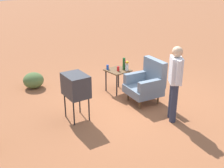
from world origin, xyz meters
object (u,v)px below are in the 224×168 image
Objects in this scene: armchair at (147,83)px; side_table at (118,73)px; tv_on_stand at (76,86)px; bottle_wine_green at (124,64)px; person_standing at (175,79)px; soda_can_red at (118,69)px; soda_can_blue at (108,67)px; flower_vase at (127,65)px.

side_table is (-0.93, -0.14, 0.03)m from armchair.
tv_on_stand reaches higher than bottle_wine_green.
person_standing is at bearing 49.24° from tv_on_stand.
side_table is 0.18m from soda_can_red.
soda_can_blue is (-0.20, -0.19, 0.15)m from side_table.
tv_on_stand is 2.08m from person_standing.
flower_vase is at bearing 60.32° from soda_can_red.
soda_can_blue is (-1.13, -0.33, 0.18)m from armchair.
soda_can_blue is at bearing -177.78° from person_standing.
flower_vase is at bearing 179.70° from armchair.
tv_on_stand is at bearing -72.80° from soda_can_red.
person_standing is 1.88m from soda_can_red.
armchair is 0.79m from flower_vase.
bottle_wine_green is at bearing 86.25° from soda_can_red.
armchair is at bearing 79.13° from tv_on_stand.
soda_can_red is at bearing -34.65° from side_table.
person_standing is (1.93, -0.10, 0.41)m from side_table.
armchair is 4.00× the size of flower_vase.
armchair reaches higher than tv_on_stand.
person_standing is (1.36, 1.57, 0.16)m from tv_on_stand.
person_standing reaches higher than armchair.
armchair reaches higher than soda_can_red.
bottle_wine_green is at bearing 48.55° from soda_can_blue.
side_table is at bearing -171.20° from armchair.
armchair is 1.13m from person_standing.
armchair is 1.19m from soda_can_blue.
side_table is 0.31m from soda_can_blue.
bottle_wine_green reaches higher than soda_can_red.
side_table is 0.38× the size of person_standing.
flower_vase is at bearing 102.04° from tv_on_stand.
bottle_wine_green reaches higher than flower_vase.
soda_can_blue is (-2.13, -0.08, -0.26)m from person_standing.
side_table is at bearing 145.35° from soda_can_red.
person_standing is 13.44× the size of soda_can_red.
person_standing is 1.77m from flower_vase.
armchair reaches higher than flower_vase.
person_standing is 2.15m from soda_can_blue.
person_standing is at bearing -13.81° from armchair.
armchair is 0.88m from bottle_wine_green.
tv_on_stand is at bearing -77.96° from flower_vase.
flower_vase is (-1.74, 0.25, -0.17)m from person_standing.
bottle_wine_green is 0.44m from soda_can_blue.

